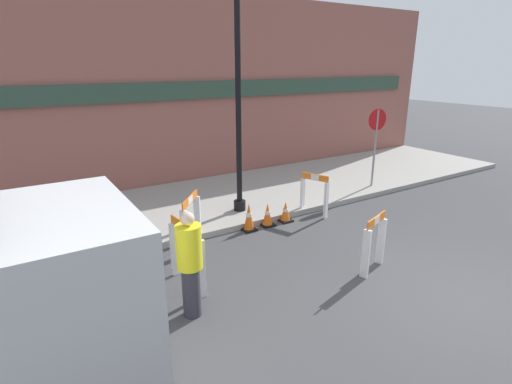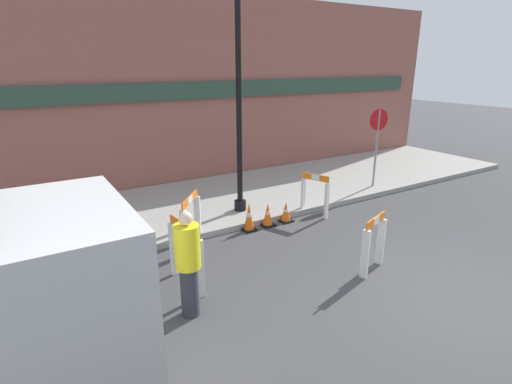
% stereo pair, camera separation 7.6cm
% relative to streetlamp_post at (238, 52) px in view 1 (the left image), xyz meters
% --- Properties ---
extents(ground_plane, '(60.00, 60.00, 0.00)m').
position_rel_streetlamp_post_xyz_m(ground_plane, '(1.08, -5.32, -3.77)').
color(ground_plane, '#424244').
extents(sidewalk_slab, '(18.00, 3.94, 0.13)m').
position_rel_streetlamp_post_xyz_m(sidewalk_slab, '(1.08, 1.15, -3.71)').
color(sidewalk_slab, '#9E9B93').
rests_on(sidewalk_slab, ground_plane).
extents(storefront_facade, '(18.00, 0.22, 5.50)m').
position_rel_streetlamp_post_xyz_m(storefront_facade, '(1.08, 3.19, -1.02)').
color(storefront_facade, '#93564C').
rests_on(storefront_facade, ground_plane).
extents(streetlamp_post, '(0.44, 0.44, 5.71)m').
position_rel_streetlamp_post_xyz_m(streetlamp_post, '(0.00, 0.00, 0.00)').
color(streetlamp_post, black).
rests_on(streetlamp_post, sidewalk_slab).
extents(stop_sign, '(0.60, 0.11, 2.22)m').
position_rel_streetlamp_post_xyz_m(stop_sign, '(4.29, -0.29, -2.15)').
color(stop_sign, gray).
rests_on(stop_sign, sidewalk_slab).
extents(barricade_0, '(0.38, 0.70, 1.04)m').
position_rel_streetlamp_post_xyz_m(barricade_0, '(1.52, -0.97, -3.23)').
color(barricade_0, white).
rests_on(barricade_0, ground_plane).
extents(barricade_1, '(0.70, 0.78, 1.07)m').
position_rel_streetlamp_post_xyz_m(barricade_1, '(-1.68, -0.97, -3.19)').
color(barricade_1, white).
rests_on(barricade_1, ground_plane).
extents(barricade_2, '(0.24, 0.97, 1.13)m').
position_rel_streetlamp_post_xyz_m(barricade_2, '(-2.35, -2.35, -3.16)').
color(barricade_2, white).
rests_on(barricade_2, ground_plane).
extents(barricade_3, '(0.72, 0.36, 1.04)m').
position_rel_streetlamp_post_xyz_m(barricade_3, '(0.65, -3.63, -3.23)').
color(barricade_3, white).
rests_on(barricade_3, ground_plane).
extents(traffic_cone_0, '(0.30, 0.30, 0.54)m').
position_rel_streetlamp_post_xyz_m(traffic_cone_0, '(0.20, -0.92, -3.51)').
color(traffic_cone_0, black).
rests_on(traffic_cone_0, ground_plane).
extents(traffic_cone_1, '(0.30, 0.30, 0.64)m').
position_rel_streetlamp_post_xyz_m(traffic_cone_1, '(-0.30, -0.92, -3.47)').
color(traffic_cone_1, black).
rests_on(traffic_cone_1, ground_plane).
extents(traffic_cone_2, '(0.30, 0.30, 0.47)m').
position_rel_streetlamp_post_xyz_m(traffic_cone_2, '(0.71, -0.92, -3.55)').
color(traffic_cone_2, black).
rests_on(traffic_cone_2, ground_plane).
extents(person_worker, '(0.50, 0.50, 1.63)m').
position_rel_streetlamp_post_xyz_m(person_worker, '(-2.63, -3.15, -2.91)').
color(person_worker, '#33333D').
rests_on(person_worker, ground_plane).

